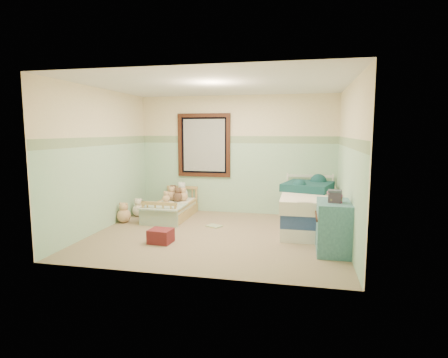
% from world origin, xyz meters
% --- Properties ---
extents(floor, '(4.20, 3.60, 0.02)m').
position_xyz_m(floor, '(0.00, 0.00, -0.01)').
color(floor, '#816D59').
rests_on(floor, ground).
extents(ceiling, '(4.20, 3.60, 0.02)m').
position_xyz_m(ceiling, '(0.00, 0.00, 2.51)').
color(ceiling, silver).
rests_on(ceiling, wall_back).
extents(wall_back, '(4.20, 0.04, 2.50)m').
position_xyz_m(wall_back, '(0.00, 1.80, 1.25)').
color(wall_back, beige).
rests_on(wall_back, floor).
extents(wall_front, '(4.20, 0.04, 2.50)m').
position_xyz_m(wall_front, '(0.00, -1.80, 1.25)').
color(wall_front, beige).
rests_on(wall_front, floor).
extents(wall_left, '(0.04, 3.60, 2.50)m').
position_xyz_m(wall_left, '(-2.10, 0.00, 1.25)').
color(wall_left, beige).
rests_on(wall_left, floor).
extents(wall_right, '(0.04, 3.60, 2.50)m').
position_xyz_m(wall_right, '(2.10, 0.00, 1.25)').
color(wall_right, beige).
rests_on(wall_right, floor).
extents(wainscot_mint, '(4.20, 0.01, 1.50)m').
position_xyz_m(wainscot_mint, '(0.00, 1.79, 0.75)').
color(wainscot_mint, '#97C7A2').
rests_on(wainscot_mint, floor).
extents(border_strip, '(4.20, 0.01, 0.15)m').
position_xyz_m(border_strip, '(0.00, 1.79, 1.57)').
color(border_strip, '#496F54').
rests_on(border_strip, wall_back).
extents(window_frame, '(1.16, 0.06, 1.36)m').
position_xyz_m(window_frame, '(-0.70, 1.76, 1.45)').
color(window_frame, '#38160E').
rests_on(window_frame, wall_back).
extents(window_blinds, '(0.92, 0.01, 1.12)m').
position_xyz_m(window_blinds, '(-0.70, 1.77, 1.45)').
color(window_blinds, beige).
rests_on(window_blinds, window_frame).
extents(toddler_bed_frame, '(0.70, 1.40, 0.18)m').
position_xyz_m(toddler_bed_frame, '(-1.19, 1.05, 0.09)').
color(toddler_bed_frame, tan).
rests_on(toddler_bed_frame, floor).
extents(toddler_mattress, '(0.64, 1.34, 0.12)m').
position_xyz_m(toddler_mattress, '(-1.19, 1.05, 0.24)').
color(toddler_mattress, silver).
rests_on(toddler_mattress, toddler_bed_frame).
extents(patchwork_quilt, '(0.76, 0.70, 0.03)m').
position_xyz_m(patchwork_quilt, '(-1.19, 0.61, 0.32)').
color(patchwork_quilt, '#669BB4').
rests_on(patchwork_quilt, toddler_mattress).
extents(plush_bed_brown, '(0.20, 0.20, 0.20)m').
position_xyz_m(plush_bed_brown, '(-1.34, 1.55, 0.40)').
color(plush_bed_brown, brown).
rests_on(plush_bed_brown, toddler_mattress).
extents(plush_bed_white, '(0.24, 0.24, 0.24)m').
position_xyz_m(plush_bed_white, '(-1.14, 1.55, 0.42)').
color(plush_bed_white, silver).
rests_on(plush_bed_white, toddler_mattress).
extents(plush_bed_tan, '(0.20, 0.20, 0.20)m').
position_xyz_m(plush_bed_tan, '(-1.29, 1.33, 0.40)').
color(plush_bed_tan, tan).
rests_on(plush_bed_tan, toddler_mattress).
extents(plush_bed_dark, '(0.18, 0.18, 0.18)m').
position_xyz_m(plush_bed_dark, '(-1.06, 1.33, 0.39)').
color(plush_bed_dark, black).
rests_on(plush_bed_dark, toddler_mattress).
extents(plush_floor_cream, '(0.25, 0.25, 0.25)m').
position_xyz_m(plush_floor_cream, '(-1.91, 1.01, 0.13)').
color(plush_floor_cream, '#FAE9CA').
rests_on(plush_floor_cream, floor).
extents(plush_floor_tan, '(0.27, 0.27, 0.27)m').
position_xyz_m(plush_floor_tan, '(-1.95, 0.45, 0.13)').
color(plush_floor_tan, tan).
rests_on(plush_floor_tan, floor).
extents(twin_bed_frame, '(0.96, 1.92, 0.22)m').
position_xyz_m(twin_bed_frame, '(1.55, 0.76, 0.11)').
color(twin_bed_frame, silver).
rests_on(twin_bed_frame, floor).
extents(twin_boxspring, '(0.96, 1.92, 0.22)m').
position_xyz_m(twin_boxspring, '(1.55, 0.76, 0.33)').
color(twin_boxspring, navy).
rests_on(twin_boxspring, twin_bed_frame).
extents(twin_mattress, '(1.00, 1.95, 0.22)m').
position_xyz_m(twin_mattress, '(1.55, 0.76, 0.55)').
color(twin_mattress, '#F2E3CC').
rests_on(twin_mattress, twin_boxspring).
extents(teal_blanket, '(1.02, 1.05, 0.14)m').
position_xyz_m(teal_blanket, '(1.50, 1.06, 0.73)').
color(teal_blanket, '#0E3C41').
rests_on(teal_blanket, twin_mattress).
extents(dresser, '(0.47, 0.75, 0.75)m').
position_xyz_m(dresser, '(1.86, -0.50, 0.37)').
color(dresser, '#32596D').
rests_on(dresser, floor).
extents(book_stack, '(0.20, 0.16, 0.18)m').
position_xyz_m(book_stack, '(1.86, -0.56, 0.84)').
color(book_stack, '#522C31').
rests_on(book_stack, dresser).
extents(red_pillow, '(0.37, 0.33, 0.22)m').
position_xyz_m(red_pillow, '(-0.77, -0.61, 0.11)').
color(red_pillow, maroon).
rests_on(red_pillow, floor).
extents(floor_book, '(0.32, 0.29, 0.02)m').
position_xyz_m(floor_book, '(-0.17, 0.52, 0.01)').
color(floor_book, '#F7E84C').
rests_on(floor_book, floor).
extents(extra_plush_0, '(0.19, 0.19, 0.19)m').
position_xyz_m(extra_plush_0, '(-1.03, 1.31, 0.40)').
color(extra_plush_0, tan).
rests_on(extra_plush_0, toddler_mattress).
extents(extra_plush_1, '(0.16, 0.16, 0.16)m').
position_xyz_m(extra_plush_1, '(-1.34, 1.11, 0.38)').
color(extra_plush_1, tan).
rests_on(extra_plush_1, toddler_mattress).
extents(extra_plush_2, '(0.20, 0.20, 0.20)m').
position_xyz_m(extra_plush_2, '(-1.12, 1.22, 0.40)').
color(extra_plush_2, brown).
rests_on(extra_plush_2, toddler_mattress).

